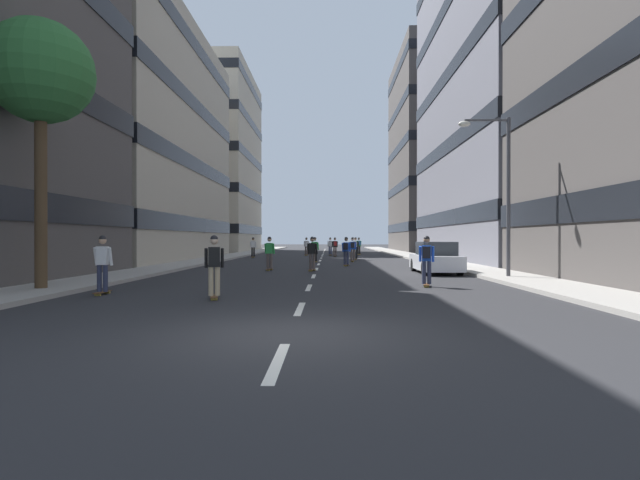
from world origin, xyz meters
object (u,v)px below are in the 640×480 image
skater_1 (214,264)px  skater_10 (330,245)px  skater_2 (306,245)px  skater_4 (427,258)px  street_tree_near (41,74)px  skater_13 (312,252)px  skater_5 (353,248)px  skater_8 (355,247)px  skater_0 (253,246)px  skater_12 (359,245)px  parked_car_near (436,259)px  skater_6 (346,249)px  skater_9 (315,248)px  skater_7 (102,262)px  streetlamp_right (499,179)px  skater_11 (335,246)px  skater_3 (269,252)px

skater_1 → skater_10: size_ratio=1.00×
skater_2 → skater_4: size_ratio=1.00×
street_tree_near → skater_13: 14.17m
skater_1 → skater_5: (4.86, 21.65, 0.03)m
skater_8 → skater_0: bearing=152.4°
skater_1 → skater_5: 22.19m
skater_8 → skater_13: (-2.91, -12.95, -0.03)m
street_tree_near → skater_12: street_tree_near is taller
skater_0 → skater_13: same height
skater_0 → skater_8: 9.84m
parked_car_near → skater_6: 7.28m
skater_2 → skater_9: same height
street_tree_near → skater_10: size_ratio=4.70×
skater_5 → parked_car_near: bearing=-73.2°
street_tree_near → skater_1: 8.37m
skater_12 → skater_2: bearing=-154.3°
parked_car_near → skater_13: size_ratio=2.47×
street_tree_near → skater_0: street_tree_near is taller
skater_4 → skater_7: 10.51m
streetlamp_right → skater_6: size_ratio=3.65×
skater_4 → skater_5: (-1.73, 18.08, 0.00)m
skater_1 → skater_8: (5.22, 24.56, 0.03)m
skater_10 → skater_11: 3.08m
skater_1 → skater_5: bearing=77.3°
skater_0 → skater_4: bearing=-68.5°
skater_2 → skater_10: size_ratio=1.00×
skater_6 → skater_13: (-1.90, -4.54, -0.03)m
parked_car_near → skater_0: 22.35m
skater_6 → skater_2: bearing=100.3°
skater_3 → skater_13: 2.29m
skater_5 → skater_8: bearing=82.9°
street_tree_near → skater_0: (2.31, 27.56, -5.83)m
street_tree_near → skater_6: bearing=55.5°
skater_4 → streetlamp_right: bearing=40.7°
skater_4 → parked_car_near: bearing=75.2°
streetlamp_right → skater_10: size_ratio=3.65×
skater_13 → skater_11: bearing=86.0°
skater_11 → skater_13: same height
streetlamp_right → skater_5: size_ratio=3.65×
skater_0 → skater_1: same height
skater_3 → skater_4: (6.53, -8.43, 0.03)m
skater_4 → skater_8: bearing=93.7°
skater_9 → streetlamp_right: bearing=-59.9°
parked_car_near → skater_1: 13.13m
parked_car_near → skater_10: (-5.05, 24.51, 0.29)m
skater_4 → skater_1: bearing=-151.6°
street_tree_near → skater_7: (2.22, -0.59, -5.83)m
streetlamp_right → skater_11: bearing=104.5°
skater_10 → skater_12: size_ratio=1.00×
street_tree_near → skater_13: size_ratio=4.70×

